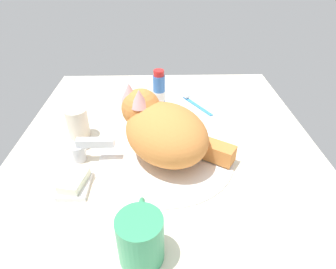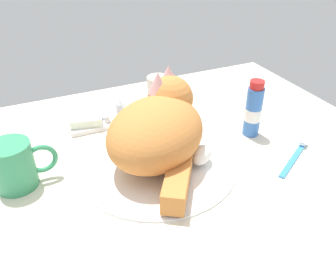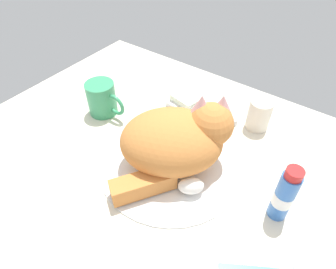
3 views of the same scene
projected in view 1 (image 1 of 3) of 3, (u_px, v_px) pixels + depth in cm
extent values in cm
cube|color=silver|center=(166.00, 163.00, 74.29)|extent=(110.00, 82.50, 3.00)
cylinder|color=white|center=(166.00, 157.00, 73.20)|extent=(34.17, 34.17, 0.87)
cylinder|color=silver|center=(79.00, 153.00, 71.80)|extent=(3.60, 3.60, 4.31)
cube|color=silver|center=(95.00, 142.00, 70.12)|extent=(2.00, 9.33, 2.00)
cylinder|color=silver|center=(74.00, 170.00, 68.31)|extent=(2.80, 2.80, 1.80)
cylinder|color=silver|center=(84.00, 145.00, 76.71)|extent=(2.80, 2.80, 1.80)
ellipsoid|color=#D17F3D|center=(166.00, 134.00, 69.14)|extent=(29.27, 28.23, 13.58)
sphere|color=#D17F3D|center=(141.00, 108.00, 72.00)|extent=(13.90, 13.90, 9.94)
ellipsoid|color=white|center=(146.00, 118.00, 71.85)|extent=(8.44, 8.23, 5.47)
cone|color=#DB9E9E|center=(139.00, 98.00, 67.28)|extent=(6.25, 6.25, 4.47)
cone|color=#DB9E9E|center=(129.00, 92.00, 70.21)|extent=(6.25, 6.25, 4.47)
cube|color=#D17F3D|center=(207.00, 149.00, 71.75)|extent=(11.27, 14.10, 4.27)
ellipsoid|color=white|center=(182.00, 131.00, 78.87)|extent=(6.64, 6.22, 3.84)
cylinder|color=#389966|center=(140.00, 239.00, 48.03)|extent=(8.01, 8.01, 9.50)
torus|color=#389966|center=(142.00, 215.00, 52.34)|extent=(6.32, 1.00, 6.32)
cylinder|color=silver|center=(78.00, 123.00, 79.69)|extent=(6.03, 6.03, 8.45)
cube|color=white|center=(75.00, 185.00, 64.46)|extent=(9.00, 6.40, 1.20)
cube|color=silver|center=(74.00, 180.00, 63.57)|extent=(8.39, 6.15, 2.00)
cylinder|color=#3870C6|center=(159.00, 94.00, 91.05)|extent=(3.85, 3.85, 12.03)
cylinder|color=white|center=(159.00, 95.00, 91.39)|extent=(3.93, 3.93, 3.01)
cylinder|color=red|center=(159.00, 73.00, 87.17)|extent=(3.27, 3.27, 1.80)
cube|color=#388CD8|center=(197.00, 105.00, 96.28)|extent=(13.70, 8.82, 0.80)
cube|color=white|center=(186.00, 96.00, 100.39)|extent=(2.63, 2.36, 0.80)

